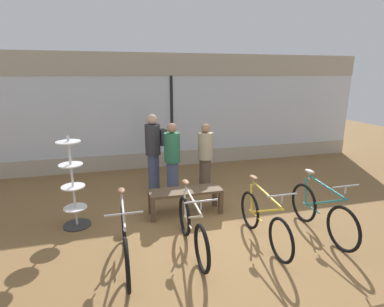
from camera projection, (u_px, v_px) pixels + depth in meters
ground_plane at (220, 235)px, 5.08m from camera, size 24.00×24.00×0.00m
shop_back_wall at (171, 110)px, 8.51m from camera, size 12.00×0.08×3.20m
bicycle_far_left at (125, 240)px, 4.19m from camera, size 0.46×1.69×1.02m
bicycle_left at (192, 228)px, 4.55m from camera, size 0.46×1.68×1.02m
bicycle_right at (263, 221)px, 4.77m from camera, size 0.46×1.68×1.01m
bicycle_far_right at (321, 212)px, 5.03m from camera, size 0.46×1.70×1.04m
accessory_rack at (73, 190)px, 5.21m from camera, size 0.48×0.48×1.64m
display_bench at (186, 194)px, 5.76m from camera, size 1.40×0.44×0.49m
customer_near_rack at (205, 157)px, 6.80m from camera, size 0.45×0.45×1.58m
customer_by_window at (154, 150)px, 6.78m from camera, size 0.53×0.40×1.78m
customer_mid_floor at (172, 159)px, 6.47m from camera, size 0.43×0.43×1.64m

